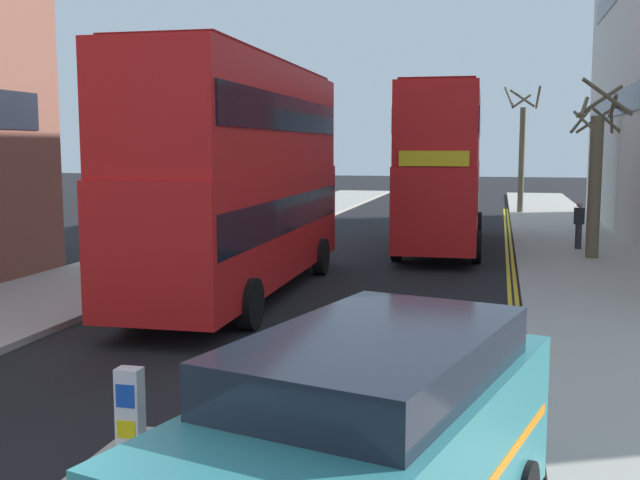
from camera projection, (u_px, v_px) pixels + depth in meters
sidewalk_right at (604, 292)px, 18.56m from camera, size 4.00×80.00×0.14m
sidewalk_left at (122, 272)px, 21.54m from camera, size 4.00×80.00×0.14m
kerb_line_outer at (518, 308)px, 17.11m from camera, size 0.10×56.00×0.01m
kerb_line_inner at (510, 307)px, 17.15m from camera, size 0.10×56.00×0.01m
traffic_island at (132, 469)px, 8.45m from camera, size 1.10×2.20×0.10m
keep_left_bollard at (130, 421)px, 8.38m from camera, size 0.36×0.28×1.11m
double_decker_bus_away at (241, 172)px, 18.21m from camera, size 2.95×10.85×5.64m
double_decker_bus_oncoming at (443, 164)px, 26.79m from camera, size 2.97×10.86×5.64m
taxi_minivan at (365, 463)px, 6.15m from camera, size 3.06×5.13×2.12m
pedestrian_far at (579, 224)px, 25.87m from camera, size 0.34×0.22×1.62m
street_tree_near at (522, 151)px, 40.00m from camera, size 1.87×1.80×6.67m
street_tree_mid at (595, 179)px, 23.62m from camera, size 1.57×1.80×5.55m
street_tree_distant at (594, 172)px, 30.58m from camera, size 1.98×1.99×5.20m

